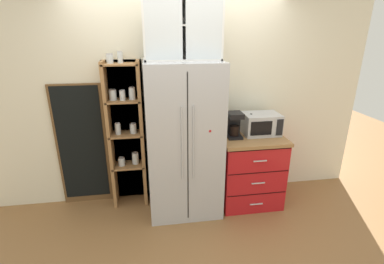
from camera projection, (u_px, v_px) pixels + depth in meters
name	position (u px, v px, depth m)	size (l,w,h in m)	color
ground_plane	(184.00, 206.00, 3.63)	(10.53, 10.53, 0.00)	olive
wall_back_cream	(179.00, 102.00, 3.56)	(4.85, 0.10, 2.55)	silver
refrigerator	(184.00, 140.00, 3.32)	(0.85, 0.71, 1.82)	#B7BABF
pantry_shelf_column	(126.00, 132.00, 3.46)	(0.46, 0.30, 1.91)	brown
counter_cabinet	(249.00, 169.00, 3.62)	(0.78, 0.68, 0.90)	red
microwave	(261.00, 124.00, 3.48)	(0.44, 0.33, 0.26)	#B7BABF
coffee_maker	(234.00, 124.00, 3.38)	(0.17, 0.20, 0.31)	black
mug_navy	(250.00, 130.00, 3.51)	(0.12, 0.09, 0.10)	navy
mug_red	(253.00, 133.00, 3.41)	(0.11, 0.07, 0.10)	red
bottle_green	(250.00, 125.00, 3.47)	(0.07, 0.07, 0.27)	#285B33
bottle_clear	(251.00, 126.00, 3.46)	(0.07, 0.07, 0.26)	silver
upper_cabinet	(182.00, 26.00, 2.93)	(0.81, 0.32, 0.70)	silver
chalkboard_menu	(82.00, 146.00, 3.48)	(0.60, 0.04, 1.55)	brown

